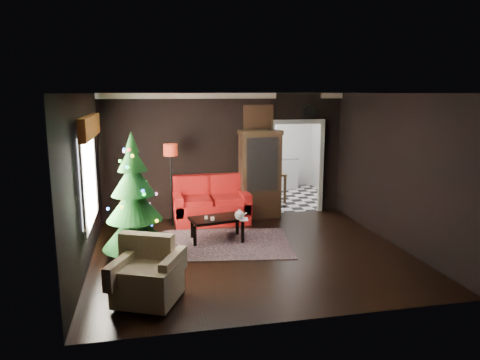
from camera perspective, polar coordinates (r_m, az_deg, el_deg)
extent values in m
plane|color=black|center=(8.13, 1.33, -9.18)|extent=(5.50, 5.50, 0.00)
plane|color=white|center=(7.63, 1.43, 10.97)|extent=(5.50, 5.50, 0.00)
plane|color=black|center=(10.18, -1.87, 3.07)|extent=(5.50, 0.00, 5.50)
plane|color=black|center=(5.42, 7.49, -4.13)|extent=(5.50, 0.00, 5.50)
plane|color=black|center=(7.62, -19.18, -0.24)|extent=(0.00, 5.50, 5.50)
plane|color=black|center=(8.80, 19.08, 1.21)|extent=(0.00, 5.50, 5.50)
cube|color=white|center=(7.80, -18.74, 0.41)|extent=(0.05, 1.60, 1.40)
cube|color=brown|center=(7.69, -18.52, 6.45)|extent=(0.12, 2.10, 0.35)
plane|color=white|center=(12.26, 4.78, -2.25)|extent=(3.00, 3.00, 0.00)
cube|color=white|center=(13.38, 3.11, 6.26)|extent=(0.70, 0.06, 0.70)
cube|color=#493540|center=(8.57, -2.01, -8.07)|extent=(2.71, 2.14, 0.01)
cylinder|color=white|center=(8.56, -4.32, -4.76)|extent=(0.08, 0.08, 0.06)
cylinder|color=white|center=(8.46, -3.52, -4.91)|extent=(0.10, 0.10, 0.06)
imported|color=#7B6F5C|center=(8.45, -0.09, -4.36)|extent=(0.16, 0.04, 0.22)
cylinder|color=white|center=(10.56, 8.74, 8.58)|extent=(0.32, 0.32, 0.06)
cube|color=#A6794C|center=(10.21, 2.33, 7.88)|extent=(0.62, 0.05, 0.52)
cube|color=silver|center=(13.30, 3.33, 0.79)|extent=(1.80, 0.60, 0.90)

